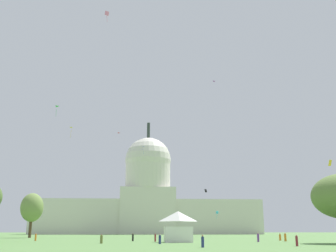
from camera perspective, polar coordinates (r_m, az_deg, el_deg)
capitol_building at (r=232.31m, az=-2.91°, el=-10.54°), size 126.29×26.56×64.20m
event_tent at (r=76.40m, az=1.44°, el=-14.09°), size 5.27×4.83×5.57m
tree_west_mid at (r=128.15m, az=-18.73°, el=-10.91°), size 7.95×8.06×12.90m
person_black_lawn_far_right at (r=84.69m, az=-5.01°, el=-15.48°), size 0.50×0.50×1.56m
person_orange_front_left at (r=93.29m, az=15.61°, el=-14.95°), size 0.56×0.56×1.54m
person_olive_near_tent at (r=70.77m, az=-9.42°, el=-15.56°), size 0.63×0.63×1.53m
person_navy_lawn_far_left at (r=54.04m, az=4.94°, el=-16.01°), size 0.53×0.53×1.58m
person_maroon_edge_west at (r=60.50m, az=17.79°, el=-15.25°), size 0.40×0.40×1.57m
person_orange_back_center at (r=87.02m, az=16.30°, el=-14.92°), size 0.48×0.48×1.68m
person_orange_mid_right at (r=90.79m, az=-18.25°, el=-14.76°), size 0.49×0.49×1.59m
person_navy_front_center at (r=67.17m, az=-1.17°, el=-15.78°), size 0.52×0.52×1.57m
person_maroon_front_right at (r=81.44m, az=-1.82°, el=-15.55°), size 0.46×0.46×1.58m
person_purple_near_tree_west at (r=80.66m, az=12.66°, el=-15.19°), size 0.44×0.44×1.71m
kite_violet_high at (r=140.99m, az=6.73°, el=6.22°), size 1.29×1.65×0.14m
kite_pink_high at (r=92.18m, az=-8.66°, el=15.43°), size 0.94×0.51×2.64m
kite_gold_high at (r=154.06m, az=-13.45°, el=-0.36°), size 1.25×1.47×4.05m
kite_black_low at (r=162.52m, az=5.38°, el=-9.12°), size 1.20×0.79×1.40m
kite_green_high at (r=127.25m, az=-15.68°, el=2.60°), size 1.53×1.58×3.29m
kite_red_high at (r=193.78m, az=-7.08°, el=-0.99°), size 1.44×1.10×0.33m
kite_blue_high at (r=210.72m, az=-3.58°, el=-3.11°), size 1.43×1.35×3.85m
kite_yellow_low at (r=89.00m, az=21.99°, el=-4.87°), size 0.63×0.63×1.35m
kite_cyan_low at (r=152.19m, az=6.99°, el=-12.07°), size 1.01×1.04×2.68m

